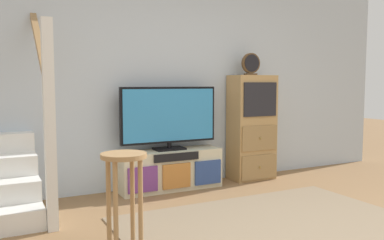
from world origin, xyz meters
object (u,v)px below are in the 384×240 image
Objects in this scene: media_console at (170,170)px; television at (169,116)px; side_cabinet at (252,128)px; desk_clock at (251,64)px; bar_stool_near at (124,179)px.

television reaches higher than media_console.
television is 1.19m from side_cabinet.
desk_clock is (1.14, -0.03, 0.63)m from television.
side_cabinet is at bearing 0.50° from media_console.
media_console is 0.90× the size of side_cabinet.
media_console is at bearing -90.00° from television.
media_console is at bearing -179.50° from side_cabinet.
media_console is 1.03× the size of television.
desk_clock is 2.80m from bar_stool_near.
bar_stool_near is (-1.03, -1.52, -0.32)m from television.
bar_stool_near is at bearing -124.47° from media_console.
media_console is 4.35× the size of desk_clock.
side_cabinet is (1.18, -0.01, -0.19)m from television.
side_cabinet is 2.68m from bar_stool_near.
side_cabinet is (1.18, 0.01, 0.44)m from media_console.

